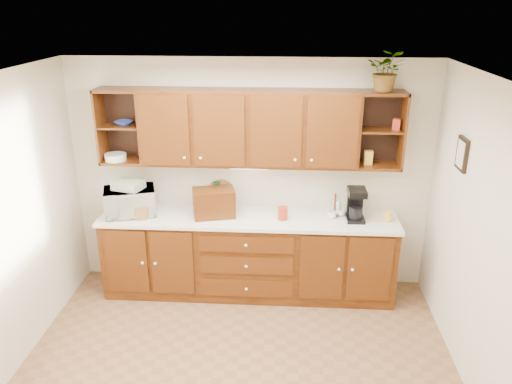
# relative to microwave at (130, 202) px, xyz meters

# --- Properties ---
(floor) EXTENTS (4.00, 4.00, 0.00)m
(floor) POSITION_rel_microwave_xyz_m (1.29, -1.42, -1.09)
(floor) COLOR brown
(floor) RESTS_ON ground
(ceiling) EXTENTS (4.00, 4.00, 0.00)m
(ceiling) POSITION_rel_microwave_xyz_m (1.29, -1.42, 1.51)
(ceiling) COLOR white
(ceiling) RESTS_ON back_wall
(back_wall) EXTENTS (4.00, 0.00, 4.00)m
(back_wall) POSITION_rel_microwave_xyz_m (1.29, 0.33, 0.21)
(back_wall) COLOR beige
(back_wall) RESTS_ON floor
(right_wall) EXTENTS (0.00, 3.50, 3.50)m
(right_wall) POSITION_rel_microwave_xyz_m (3.29, -1.42, 0.21)
(right_wall) COLOR beige
(right_wall) RESTS_ON floor
(base_cabinets) EXTENTS (3.20, 0.60, 0.90)m
(base_cabinets) POSITION_rel_microwave_xyz_m (1.29, 0.03, -0.64)
(base_cabinets) COLOR #381406
(base_cabinets) RESTS_ON floor
(countertop) EXTENTS (3.24, 0.64, 0.04)m
(countertop) POSITION_rel_microwave_xyz_m (1.29, 0.02, -0.17)
(countertop) COLOR white
(countertop) RESTS_ON base_cabinets
(upper_cabinets) EXTENTS (3.20, 0.33, 0.80)m
(upper_cabinets) POSITION_rel_microwave_xyz_m (1.30, 0.17, 0.80)
(upper_cabinets) COLOR #381406
(upper_cabinets) RESTS_ON back_wall
(undercabinet_light) EXTENTS (0.40, 0.05, 0.02)m
(undercabinet_light) POSITION_rel_microwave_xyz_m (1.29, 0.11, 0.38)
(undercabinet_light) COLOR white
(undercabinet_light) RESTS_ON upper_cabinets
(framed_picture) EXTENTS (0.03, 0.24, 0.30)m
(framed_picture) POSITION_rel_microwave_xyz_m (3.27, -0.52, 0.76)
(framed_picture) COLOR black
(framed_picture) RESTS_ON right_wall
(wicker_basket) EXTENTS (0.24, 0.24, 0.14)m
(wicker_basket) POSITION_rel_microwave_xyz_m (0.14, -0.06, -0.08)
(wicker_basket) COLOR olive
(wicker_basket) RESTS_ON countertop
(microwave) EXTENTS (0.62, 0.51, 0.30)m
(microwave) POSITION_rel_microwave_xyz_m (0.00, 0.00, 0.00)
(microwave) COLOR silver
(microwave) RESTS_ON countertop
(towel_stack) EXTENTS (0.36, 0.30, 0.09)m
(towel_stack) POSITION_rel_microwave_xyz_m (0.00, 0.00, 0.19)
(towel_stack) COLOR #D8BF65
(towel_stack) RESTS_ON microwave
(wine_bottle) EXTENTS (0.09, 0.09, 0.33)m
(wine_bottle) POSITION_rel_microwave_xyz_m (0.94, 0.18, 0.02)
(wine_bottle) COLOR black
(wine_bottle) RESTS_ON countertop
(woven_tray) EXTENTS (0.34, 0.16, 0.32)m
(woven_tray) POSITION_rel_microwave_xyz_m (0.96, 0.27, -0.14)
(woven_tray) COLOR olive
(woven_tray) RESTS_ON countertop
(bread_box) EXTENTS (0.49, 0.38, 0.31)m
(bread_box) POSITION_rel_microwave_xyz_m (0.92, 0.01, 0.01)
(bread_box) COLOR #381406
(bread_box) RESTS_ON countertop
(mug_tree) EXTENTS (0.21, 0.23, 0.26)m
(mug_tree) POSITION_rel_microwave_xyz_m (2.23, 0.09, -0.11)
(mug_tree) COLOR #381406
(mug_tree) RESTS_ON countertop
(canister_red) EXTENTS (0.12, 0.12, 0.14)m
(canister_red) POSITION_rel_microwave_xyz_m (1.67, -0.03, -0.08)
(canister_red) COLOR #AA3118
(canister_red) RESTS_ON countertop
(canister_white) EXTENTS (0.09, 0.09, 0.18)m
(canister_white) POSITION_rel_microwave_xyz_m (2.26, 0.12, -0.06)
(canister_white) COLOR white
(canister_white) RESTS_ON countertop
(canister_yellow) EXTENTS (0.12, 0.12, 0.12)m
(canister_yellow) POSITION_rel_microwave_xyz_m (2.79, -0.02, -0.09)
(canister_yellow) COLOR yellow
(canister_yellow) RESTS_ON countertop
(coffee_maker) EXTENTS (0.19, 0.25, 0.35)m
(coffee_maker) POSITION_rel_microwave_xyz_m (2.44, 0.02, 0.02)
(coffee_maker) COLOR black
(coffee_maker) RESTS_ON countertop
(bowl_stack) EXTENTS (0.24, 0.24, 0.05)m
(bowl_stack) POSITION_rel_microwave_xyz_m (-0.04, 0.16, 0.83)
(bowl_stack) COLOR navy
(bowl_stack) RESTS_ON upper_cabinets
(plate_stack) EXTENTS (0.26, 0.26, 0.07)m
(plate_stack) POSITION_rel_microwave_xyz_m (-0.16, 0.13, 0.47)
(plate_stack) COLOR white
(plate_stack) RESTS_ON upper_cabinets
(pantry_box_yellow) EXTENTS (0.09, 0.07, 0.15)m
(pantry_box_yellow) POSITION_rel_microwave_xyz_m (2.56, 0.15, 0.51)
(pantry_box_yellow) COLOR yellow
(pantry_box_yellow) RESTS_ON upper_cabinets
(pantry_box_red) EXTENTS (0.10, 0.09, 0.12)m
(pantry_box_red) POSITION_rel_microwave_xyz_m (2.81, 0.14, 0.87)
(pantry_box_red) COLOR #AA3118
(pantry_box_red) RESTS_ON upper_cabinets
(potted_plant) EXTENTS (0.45, 0.42, 0.41)m
(potted_plant) POSITION_rel_microwave_xyz_m (2.66, 0.13, 1.41)
(potted_plant) COLOR #999999
(potted_plant) RESTS_ON upper_cabinets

